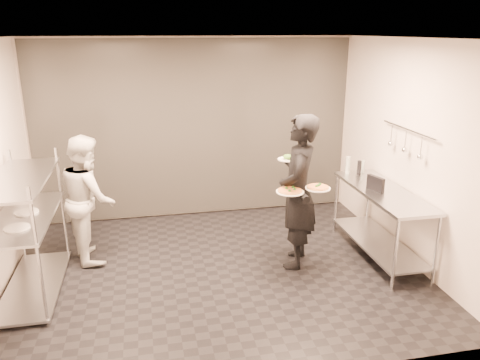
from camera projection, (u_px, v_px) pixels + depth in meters
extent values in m
cube|color=black|center=(217.00, 270.00, 5.88)|extent=(5.00, 4.00, 0.00)
cube|color=silver|center=(213.00, 38.00, 5.02)|extent=(5.00, 4.00, 0.00)
cube|color=beige|center=(196.00, 129.00, 7.31)|extent=(5.00, 0.00, 2.80)
cube|color=beige|center=(255.00, 233.00, 3.59)|extent=(5.00, 0.00, 2.80)
cube|color=beige|center=(410.00, 153.00, 5.93)|extent=(0.00, 4.00, 2.80)
cube|color=white|center=(196.00, 130.00, 7.28)|extent=(4.90, 0.04, 2.74)
cylinder|color=silver|center=(17.00, 207.00, 5.90)|extent=(0.04, 0.04, 1.50)
cylinder|color=silver|center=(39.00, 259.00, 4.57)|extent=(0.04, 0.04, 1.50)
cylinder|color=silver|center=(62.00, 204.00, 6.00)|extent=(0.04, 0.04, 1.50)
cube|color=#9FA3A9|center=(35.00, 285.00, 5.45)|extent=(0.60, 1.60, 0.03)
cube|color=#9FA3A9|center=(25.00, 217.00, 5.19)|extent=(0.60, 1.60, 0.03)
cube|color=#9FA3A9|center=(19.00, 179.00, 5.05)|extent=(0.60, 1.60, 0.03)
cylinder|color=white|center=(17.00, 228.00, 4.85)|extent=(0.26, 0.26, 0.01)
cylinder|color=white|center=(26.00, 212.00, 5.27)|extent=(0.26, 0.26, 0.01)
cylinder|color=silver|center=(395.00, 255.00, 5.31)|extent=(0.04, 0.04, 0.90)
cylinder|color=silver|center=(336.00, 202.00, 6.91)|extent=(0.04, 0.04, 0.90)
cylinder|color=silver|center=(436.00, 251.00, 5.41)|extent=(0.04, 0.04, 0.90)
cylinder|color=silver|center=(368.00, 200.00, 7.01)|extent=(0.04, 0.04, 0.90)
cube|color=#9FA3A9|center=(378.00, 242.00, 6.24)|extent=(0.57, 1.71, 0.03)
cube|color=#9FA3A9|center=(383.00, 191.00, 6.02)|extent=(0.60, 1.80, 0.04)
cylinder|color=silver|center=(408.00, 130.00, 5.83)|extent=(0.02, 1.20, 0.02)
cylinder|color=silver|center=(421.00, 146.00, 5.54)|extent=(0.01, 0.01, 0.22)
sphere|color=silver|center=(420.00, 157.00, 5.58)|extent=(0.07, 0.07, 0.07)
cylinder|color=silver|center=(406.00, 140.00, 5.86)|extent=(0.01, 0.01, 0.22)
sphere|color=silver|center=(405.00, 150.00, 5.90)|extent=(0.07, 0.07, 0.07)
cylinder|color=silver|center=(392.00, 134.00, 6.19)|extent=(0.01, 0.01, 0.22)
sphere|color=silver|center=(391.00, 144.00, 6.23)|extent=(0.07, 0.07, 0.07)
imported|color=black|center=(298.00, 192.00, 5.79)|extent=(0.71, 0.84, 1.94)
imported|color=silver|center=(88.00, 198.00, 6.01)|extent=(0.81, 0.94, 1.65)
cylinder|color=white|center=(290.00, 192.00, 5.55)|extent=(0.33, 0.33, 0.01)
cylinder|color=#C28746|center=(290.00, 191.00, 5.54)|extent=(0.29, 0.29, 0.02)
cylinder|color=#AD4217|center=(290.00, 190.00, 5.54)|extent=(0.26, 0.26, 0.01)
sphere|color=#1C5714|center=(290.00, 189.00, 5.54)|extent=(0.04, 0.04, 0.04)
cylinder|color=white|center=(318.00, 188.00, 5.56)|extent=(0.30, 0.30, 0.01)
cylinder|color=#C28746|center=(318.00, 187.00, 5.56)|extent=(0.26, 0.26, 0.02)
cylinder|color=#AD4217|center=(318.00, 187.00, 5.55)|extent=(0.23, 0.23, 0.01)
sphere|color=#1C5714|center=(318.00, 186.00, 5.55)|extent=(0.04, 0.04, 0.04)
cylinder|color=white|center=(288.00, 159.00, 5.93)|extent=(0.26, 0.26, 0.01)
ellipsoid|color=#2D6118|center=(288.00, 157.00, 5.92)|extent=(0.13, 0.13, 0.07)
cube|color=black|center=(376.00, 184.00, 5.96)|extent=(0.13, 0.27, 0.19)
cylinder|color=#96A395|center=(348.00, 165.00, 6.70)|extent=(0.07, 0.07, 0.24)
cylinder|color=#96A395|center=(363.00, 166.00, 6.75)|extent=(0.05, 0.05, 0.17)
cylinder|color=black|center=(359.00, 168.00, 6.63)|extent=(0.06, 0.06, 0.20)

